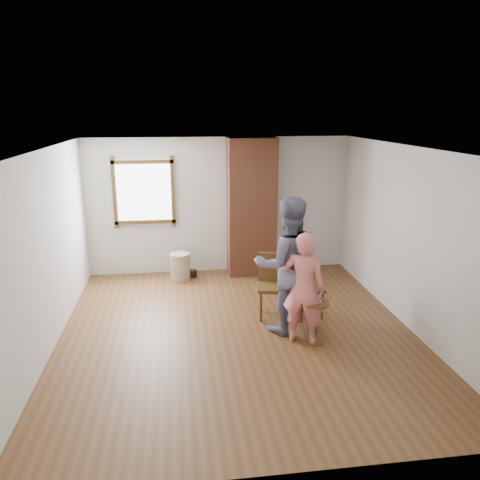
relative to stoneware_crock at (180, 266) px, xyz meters
The scene contains 12 objects.
ground 2.48m from the stoneware_crock, 71.50° to the right, with size 5.50×5.50×0.00m, color brown.
room_shell 2.45m from the stoneware_crock, 67.27° to the right, with size 5.04×5.52×2.62m.
brick_chimney 1.75m from the stoneware_crock, ahead, with size 0.90×0.50×2.60m, color #A25939.
stoneware_crock is the anchor object (origin of this frame).
dark_pot 0.31m from the stoneware_crock, 12.80° to the left, with size 0.14×0.14×0.14m, color black.
dining_chair_left 2.32m from the stoneware_crock, 52.24° to the right, with size 0.53×0.53×0.97m.
dining_chair_right 2.69m from the stoneware_crock, 44.85° to the right, with size 0.51×0.51×0.90m.
side_table 3.29m from the stoneware_crock, 57.25° to the right, with size 0.40×0.40×0.60m.
cake_plate 3.31m from the stoneware_crock, 57.25° to the right, with size 0.18×0.18×0.01m, color white.
cake_slice 3.32m from the stoneware_crock, 57.10° to the right, with size 0.08×0.07×0.06m, color white.
man 2.89m from the stoneware_crock, 57.49° to the right, with size 0.95×0.74×1.96m, color #151B3A.
person_pink 3.23m from the stoneware_crock, 59.27° to the right, with size 0.57×0.37×1.56m, color #EC7976.
Camera 1 is at (-0.79, -6.07, 3.09)m, focal length 35.00 mm.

